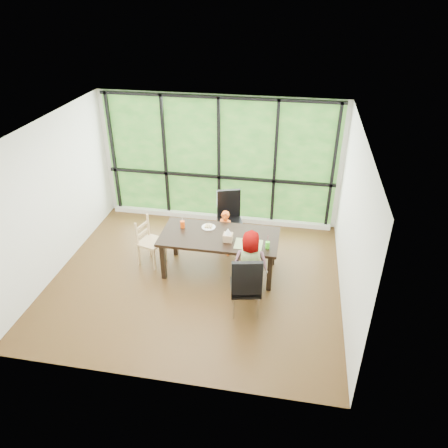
% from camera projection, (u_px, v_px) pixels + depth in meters
% --- Properties ---
extents(ground, '(5.00, 5.00, 0.00)m').
position_uv_depth(ground, '(196.00, 278.00, 7.58)').
color(ground, black).
rests_on(ground, ground).
extents(back_wall, '(5.00, 0.00, 5.00)m').
position_uv_depth(back_wall, '(219.00, 160.00, 8.82)').
color(back_wall, silver).
rests_on(back_wall, ground).
extents(foliage_backdrop, '(4.80, 0.02, 2.65)m').
position_uv_depth(foliage_backdrop, '(219.00, 161.00, 8.80)').
color(foliage_backdrop, '#1F481A').
rests_on(foliage_backdrop, back_wall).
extents(window_mullions, '(4.80, 0.06, 2.65)m').
position_uv_depth(window_mullions, '(219.00, 161.00, 8.77)').
color(window_mullions, black).
rests_on(window_mullions, back_wall).
extents(window_sill, '(4.80, 0.12, 0.10)m').
position_uv_depth(window_sill, '(219.00, 217.00, 9.39)').
color(window_sill, silver).
rests_on(window_sill, ground).
extents(dining_table, '(2.09, 1.05, 0.75)m').
position_uv_depth(dining_table, '(219.00, 253.00, 7.58)').
color(dining_table, black).
rests_on(dining_table, ground).
extents(chair_window_leather, '(0.58, 0.58, 1.08)m').
position_uv_depth(chair_window_leather, '(230.00, 219.00, 8.32)').
color(chair_window_leather, black).
rests_on(chair_window_leather, ground).
extents(chair_interior_leather, '(0.54, 0.54, 1.08)m').
position_uv_depth(chair_interior_leather, '(246.00, 284.00, 6.57)').
color(chair_interior_leather, black).
rests_on(chair_interior_leather, ground).
extents(chair_end_beech, '(0.50, 0.51, 0.90)m').
position_uv_depth(chair_end_beech, '(151.00, 242.00, 7.77)').
color(chair_end_beech, tan).
rests_on(chair_end_beech, ground).
extents(child_toddler, '(0.38, 0.31, 0.91)m').
position_uv_depth(child_toddler, '(225.00, 233.00, 8.04)').
color(child_toddler, orange).
rests_on(child_toddler, ground).
extents(child_older, '(0.61, 0.42, 1.20)m').
position_uv_depth(child_older, '(250.00, 264.00, 6.92)').
color(child_older, gray).
rests_on(child_older, ground).
extents(placemat, '(0.46, 0.34, 0.01)m').
position_uv_depth(placemat, '(249.00, 244.00, 7.15)').
color(placemat, tan).
rests_on(placemat, dining_table).
extents(plate_far, '(0.25, 0.25, 0.02)m').
position_uv_depth(plate_far, '(209.00, 227.00, 7.63)').
color(plate_far, white).
rests_on(plate_far, dining_table).
extents(plate_near, '(0.23, 0.23, 0.01)m').
position_uv_depth(plate_near, '(251.00, 246.00, 7.11)').
color(plate_near, white).
rests_on(plate_near, dining_table).
extents(orange_cup, '(0.08, 0.08, 0.13)m').
position_uv_depth(orange_cup, '(183.00, 224.00, 7.60)').
color(orange_cup, '#EB4D0D').
rests_on(orange_cup, dining_table).
extents(green_cup, '(0.08, 0.08, 0.12)m').
position_uv_depth(green_cup, '(268.00, 245.00, 7.03)').
color(green_cup, '#4DDC2C').
rests_on(green_cup, dining_table).
extents(tissue_box, '(0.16, 0.16, 0.13)m').
position_uv_depth(tissue_box, '(228.00, 237.00, 7.22)').
color(tissue_box, tan).
rests_on(tissue_box, dining_table).
extents(crepe_rolls_far, '(0.15, 0.12, 0.04)m').
position_uv_depth(crepe_rolls_far, '(209.00, 226.00, 7.61)').
color(crepe_rolls_far, tan).
rests_on(crepe_rolls_far, plate_far).
extents(crepe_rolls_near, '(0.10, 0.12, 0.04)m').
position_uv_depth(crepe_rolls_near, '(251.00, 244.00, 7.09)').
color(crepe_rolls_near, tan).
rests_on(crepe_rolls_near, plate_near).
extents(straw_white, '(0.01, 0.04, 0.20)m').
position_uv_depth(straw_white, '(182.00, 219.00, 7.55)').
color(straw_white, white).
rests_on(straw_white, orange_cup).
extents(straw_pink, '(0.01, 0.04, 0.20)m').
position_uv_depth(straw_pink, '(268.00, 240.00, 6.98)').
color(straw_pink, pink).
rests_on(straw_pink, green_cup).
extents(tissue, '(0.12, 0.12, 0.11)m').
position_uv_depth(tissue, '(228.00, 231.00, 7.16)').
color(tissue, white).
rests_on(tissue, tissue_box).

